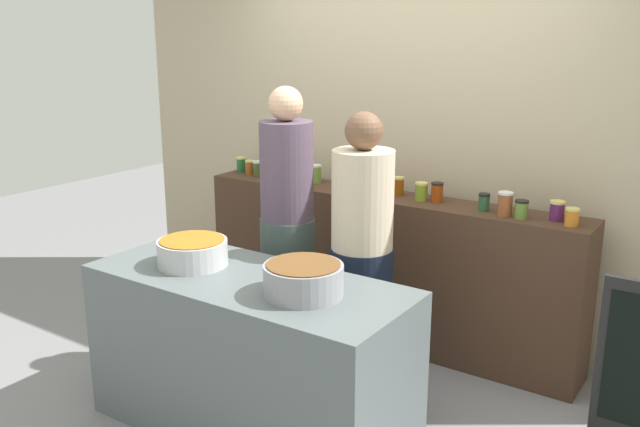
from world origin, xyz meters
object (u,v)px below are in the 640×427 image
(preserve_jar_12, at_px, (557,211))
(cooking_pot_center, at_px, (303,280))
(cooking_pot_left, at_px, (193,252))
(preserve_jar_0, at_px, (241,164))
(preserve_jar_3, at_px, (288,169))
(preserve_jar_5, at_px, (357,181))
(preserve_jar_1, at_px, (250,167))
(cook_in_cap, at_px, (361,273))
(preserve_jar_4, at_px, (315,174))
(preserve_jar_7, at_px, (421,191))
(preserve_jar_13, at_px, (572,217))
(preserve_jar_2, at_px, (258,169))
(preserve_jar_9, at_px, (484,202))
(preserve_jar_6, at_px, (398,186))
(preserve_jar_8, at_px, (437,192))
(preserve_jar_10, at_px, (505,204))
(preserve_jar_11, at_px, (521,209))
(cook_with_tongs, at_px, (288,243))

(preserve_jar_12, height_order, cooking_pot_center, preserve_jar_12)
(preserve_jar_12, distance_m, cooking_pot_left, 2.06)
(preserve_jar_0, xyz_separation_m, preserve_jar_3, (0.44, 0.01, 0.01))
(preserve_jar_5, bearing_deg, preserve_jar_1, -178.37)
(cooking_pot_left, height_order, cook_in_cap, cook_in_cap)
(preserve_jar_4, xyz_separation_m, cook_in_cap, (0.87, -0.80, -0.33))
(preserve_jar_7, bearing_deg, preserve_jar_13, -3.21)
(preserve_jar_2, bearing_deg, preserve_jar_13, -1.01)
(preserve_jar_0, bearing_deg, preserve_jar_9, -1.83)
(preserve_jar_6, bearing_deg, preserve_jar_8, -5.51)
(preserve_jar_13, distance_m, cooking_pot_left, 2.09)
(preserve_jar_1, height_order, preserve_jar_10, preserve_jar_10)
(preserve_jar_6, height_order, preserve_jar_9, preserve_jar_6)
(preserve_jar_9, bearing_deg, cook_in_cap, -119.53)
(preserve_jar_3, relative_size, preserve_jar_7, 1.19)
(preserve_jar_7, distance_m, cooking_pot_center, 1.43)
(preserve_jar_7, bearing_deg, preserve_jar_3, 177.00)
(preserve_jar_11, height_order, preserve_jar_12, preserve_jar_12)
(preserve_jar_1, bearing_deg, preserve_jar_11, -2.04)
(cooking_pot_center, bearing_deg, preserve_jar_2, 135.27)
(preserve_jar_0, distance_m, preserve_jar_12, 2.39)
(preserve_jar_7, relative_size, cook_in_cap, 0.07)
(preserve_jar_7, bearing_deg, cooking_pot_left, -114.32)
(preserve_jar_2, height_order, cooking_pot_left, preserve_jar_2)
(preserve_jar_11, xyz_separation_m, preserve_jar_13, (0.28, 0.01, -0.00))
(preserve_jar_4, distance_m, preserve_jar_10, 1.43)
(preserve_jar_5, distance_m, preserve_jar_8, 0.60)
(preserve_jar_10, bearing_deg, cooking_pot_left, -131.68)
(preserve_jar_8, bearing_deg, preserve_jar_10, -9.82)
(preserve_jar_1, bearing_deg, preserve_jar_8, 0.48)
(preserve_jar_9, bearing_deg, cook_with_tongs, -145.76)
(preserve_jar_0, xyz_separation_m, preserve_jar_12, (2.39, -0.03, -0.00))
(preserve_jar_8, bearing_deg, preserve_jar_4, 178.30)
(preserve_jar_2, xyz_separation_m, preserve_jar_6, (1.14, 0.07, 0.00))
(preserve_jar_8, distance_m, cook_with_tongs, 1.00)
(preserve_jar_3, bearing_deg, preserve_jar_2, -162.55)
(preserve_jar_8, distance_m, preserve_jar_13, 0.85)
(preserve_jar_3, xyz_separation_m, preserve_jar_6, (0.91, -0.01, -0.01))
(preserve_jar_8, bearing_deg, cooking_pot_left, -117.12)
(preserve_jar_9, relative_size, preserve_jar_13, 1.05)
(preserve_jar_10, bearing_deg, preserve_jar_6, 171.81)
(cooking_pot_left, bearing_deg, preserve_jar_10, 48.32)
(preserve_jar_8, height_order, preserve_jar_10, preserve_jar_10)
(preserve_jar_11, bearing_deg, cook_in_cap, -133.72)
(preserve_jar_5, bearing_deg, cook_in_cap, -56.85)
(preserve_jar_0, relative_size, preserve_jar_1, 1.09)
(preserve_jar_10, distance_m, preserve_jar_11, 0.10)
(preserve_jar_4, height_order, preserve_jar_8, preserve_jar_4)
(preserve_jar_3, xyz_separation_m, preserve_jar_4, (0.25, -0.00, -0.01))
(preserve_jar_8, bearing_deg, preserve_jar_11, -8.75)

